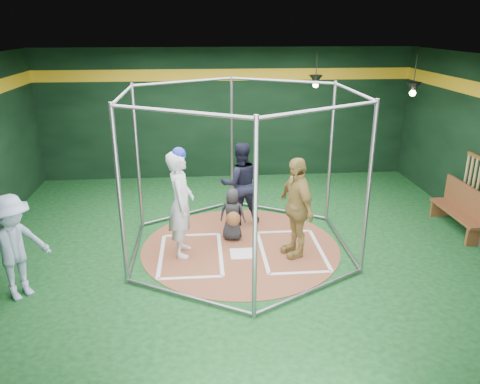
{
  "coord_description": "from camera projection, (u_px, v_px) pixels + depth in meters",
  "views": [
    {
      "loc": [
        -0.7,
        -8.1,
        4.08
      ],
      "look_at": [
        0.0,
        0.1,
        1.1
      ],
      "focal_mm": 35.0,
      "sensor_mm": 36.0,
      "label": 1
    }
  ],
  "objects": [
    {
      "name": "room_shell",
      "position": [
        240.0,
        160.0,
        8.44
      ],
      "size": [
        10.1,
        9.1,
        3.53
      ],
      "color": "#0C3714",
      "rests_on": "ground"
    },
    {
      "name": "clay_disc",
      "position": [
        240.0,
        247.0,
        9.03
      ],
      "size": [
        3.8,
        3.8,
        0.01
      ],
      "primitive_type": "cylinder",
      "color": "brown",
      "rests_on": "ground"
    },
    {
      "name": "home_plate",
      "position": [
        242.0,
        254.0,
        8.75
      ],
      "size": [
        0.43,
        0.43,
        0.01
      ],
      "primitive_type": "cube",
      "color": "white",
      "rests_on": "clay_disc"
    },
    {
      "name": "batter_box_left",
      "position": [
        191.0,
        254.0,
        8.72
      ],
      "size": [
        1.17,
        1.77,
        0.01
      ],
      "color": "white",
      "rests_on": "clay_disc"
    },
    {
      "name": "batter_box_right",
      "position": [
        291.0,
        250.0,
        8.87
      ],
      "size": [
        1.17,
        1.77,
        0.01
      ],
      "color": "white",
      "rests_on": "clay_disc"
    },
    {
      "name": "batting_cage",
      "position": [
        240.0,
        173.0,
        8.52
      ],
      "size": [
        4.05,
        4.67,
        3.0
      ],
      "color": "gray",
      "rests_on": "ground"
    },
    {
      "name": "pendant_lamp_near",
      "position": [
        316.0,
        80.0,
        11.65
      ],
      "size": [
        0.34,
        0.34,
        0.9
      ],
      "color": "black",
      "rests_on": "room_shell"
    },
    {
      "name": "pendant_lamp_far",
      "position": [
        413.0,
        88.0,
        10.3
      ],
      "size": [
        0.34,
        0.34,
        0.9
      ],
      "color": "black",
      "rests_on": "room_shell"
    },
    {
      "name": "batter_figure",
      "position": [
        181.0,
        203.0,
        8.44
      ],
      "size": [
        0.5,
        0.74,
        2.05
      ],
      "color": "silver",
      "rests_on": "clay_disc"
    },
    {
      "name": "visitor_leopard",
      "position": [
        296.0,
        207.0,
        8.45
      ],
      "size": [
        0.75,
        1.18,
        1.87
      ],
      "primitive_type": "imported",
      "rotation": [
        0.0,
        0.0,
        -1.28
      ],
      "color": "tan",
      "rests_on": "clay_disc"
    },
    {
      "name": "catcher_figure",
      "position": [
        232.0,
        215.0,
        9.16
      ],
      "size": [
        0.59,
        0.62,
        1.06
      ],
      "color": "black",
      "rests_on": "clay_disc"
    },
    {
      "name": "umpire",
      "position": [
        240.0,
        183.0,
        9.85
      ],
      "size": [
        0.94,
        0.77,
        1.77
      ],
      "primitive_type": "imported",
      "rotation": [
        0.0,
        0.0,
        3.27
      ],
      "color": "black",
      "rests_on": "clay_disc"
    },
    {
      "name": "bystander_blue",
      "position": [
        14.0,
        248.0,
        7.14
      ],
      "size": [
        1.22,
        1.23,
        1.7
      ],
      "primitive_type": "imported",
      "rotation": [
        0.0,
        0.0,
        0.81
      ],
      "color": "#90A3BF",
      "rests_on": "ground"
    },
    {
      "name": "dugout_bench",
      "position": [
        462.0,
        208.0,
        9.64
      ],
      "size": [
        0.39,
        1.65,
        0.96
      ],
      "color": "brown",
      "rests_on": "ground"
    }
  ]
}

